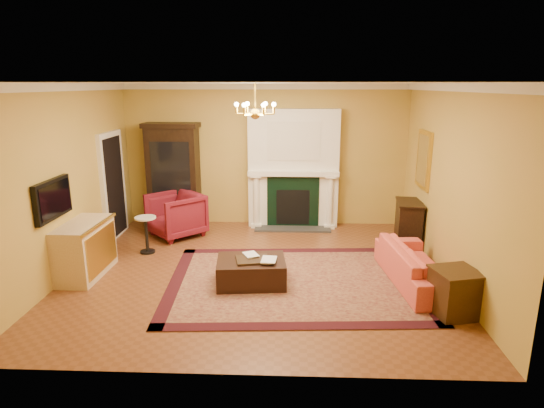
# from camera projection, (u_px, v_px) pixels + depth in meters

# --- Properties ---
(floor) EXTENTS (6.00, 5.50, 0.02)m
(floor) POSITION_uv_depth(u_px,v_px,m) (257.00, 272.00, 7.47)
(floor) COLOR brown
(floor) RESTS_ON ground
(ceiling) EXTENTS (6.00, 5.50, 0.02)m
(ceiling) POSITION_uv_depth(u_px,v_px,m) (255.00, 82.00, 6.70)
(ceiling) COLOR white
(ceiling) RESTS_ON wall_back
(wall_back) EXTENTS (6.00, 0.02, 3.00)m
(wall_back) POSITION_uv_depth(u_px,v_px,m) (265.00, 156.00, 9.75)
(wall_back) COLOR gold
(wall_back) RESTS_ON floor
(wall_front) EXTENTS (6.00, 0.02, 3.00)m
(wall_front) POSITION_uv_depth(u_px,v_px,m) (235.00, 241.00, 4.42)
(wall_front) COLOR gold
(wall_front) RESTS_ON floor
(wall_left) EXTENTS (0.02, 5.50, 3.00)m
(wall_left) POSITION_uv_depth(u_px,v_px,m) (67.00, 181.00, 7.20)
(wall_left) COLOR gold
(wall_left) RESTS_ON floor
(wall_right) EXTENTS (0.02, 5.50, 3.00)m
(wall_right) POSITION_uv_depth(u_px,v_px,m) (451.00, 184.00, 6.97)
(wall_right) COLOR gold
(wall_right) RESTS_ON floor
(fireplace) EXTENTS (1.90, 0.70, 2.50)m
(fireplace) POSITION_uv_depth(u_px,v_px,m) (293.00, 171.00, 9.63)
(fireplace) COLOR white
(fireplace) RESTS_ON wall_back
(crown_molding) EXTENTS (6.00, 5.50, 0.12)m
(crown_molding) POSITION_uv_depth(u_px,v_px,m) (259.00, 87.00, 7.64)
(crown_molding) COLOR silver
(crown_molding) RESTS_ON ceiling
(doorway) EXTENTS (0.08, 1.05, 2.10)m
(doorway) POSITION_uv_depth(u_px,v_px,m) (113.00, 186.00, 8.96)
(doorway) COLOR white
(doorway) RESTS_ON wall_left
(tv_panel) EXTENTS (0.09, 0.95, 0.58)m
(tv_panel) POSITION_uv_depth(u_px,v_px,m) (53.00, 199.00, 6.66)
(tv_panel) COLOR black
(tv_panel) RESTS_ON wall_left
(gilt_mirror) EXTENTS (0.06, 0.76, 1.05)m
(gilt_mirror) POSITION_uv_depth(u_px,v_px,m) (424.00, 160.00, 8.28)
(gilt_mirror) COLOR gold
(gilt_mirror) RESTS_ON wall_right
(chandelier) EXTENTS (0.63, 0.55, 0.53)m
(chandelier) POSITION_uv_depth(u_px,v_px,m) (255.00, 110.00, 6.80)
(chandelier) COLOR gold
(chandelier) RESTS_ON ceiling
(oriental_rug) EXTENTS (4.03, 3.12, 0.02)m
(oriental_rug) POSITION_uv_depth(u_px,v_px,m) (294.00, 282.00, 7.07)
(oriental_rug) COLOR #450E15
(oriental_rug) RESTS_ON floor
(china_cabinet) EXTENTS (1.07, 0.51, 2.11)m
(china_cabinet) POSITION_uv_depth(u_px,v_px,m) (174.00, 178.00, 9.68)
(china_cabinet) COLOR black
(china_cabinet) RESTS_ON floor
(wingback_armchair) EXTENTS (1.28, 1.29, 0.97)m
(wingback_armchair) POSITION_uv_depth(u_px,v_px,m) (176.00, 213.00, 9.11)
(wingback_armchair) COLOR maroon
(wingback_armchair) RESTS_ON floor
(pedestal_table) EXTENTS (0.38, 0.38, 0.68)m
(pedestal_table) POSITION_uv_depth(u_px,v_px,m) (146.00, 232.00, 8.21)
(pedestal_table) COLOR black
(pedestal_table) RESTS_ON floor
(commode) EXTENTS (0.57, 1.18, 0.87)m
(commode) POSITION_uv_depth(u_px,v_px,m) (85.00, 249.00, 7.23)
(commode) COLOR beige
(commode) RESTS_ON floor
(coral_sofa) EXTENTS (0.78, 2.03, 0.78)m
(coral_sofa) POSITION_uv_depth(u_px,v_px,m) (418.00, 259.00, 6.95)
(coral_sofa) COLOR #DD5646
(coral_sofa) RESTS_ON floor
(end_table) EXTENTS (0.63, 0.63, 0.60)m
(end_table) POSITION_uv_depth(u_px,v_px,m) (454.00, 294.00, 5.99)
(end_table) COLOR #341E0E
(end_table) RESTS_ON floor
(console_table) EXTENTS (0.52, 0.79, 0.83)m
(console_table) POSITION_uv_depth(u_px,v_px,m) (408.00, 224.00, 8.59)
(console_table) COLOR black
(console_table) RESTS_ON floor
(leather_ottoman) EXTENTS (1.10, 0.84, 0.38)m
(leather_ottoman) POSITION_uv_depth(u_px,v_px,m) (251.00, 271.00, 6.95)
(leather_ottoman) COLOR black
(leather_ottoman) RESTS_ON oriental_rug
(ottoman_tray) EXTENTS (0.56, 0.47, 0.03)m
(ottoman_tray) POSITION_uv_depth(u_px,v_px,m) (253.00, 260.00, 6.86)
(ottoman_tray) COLOR black
(ottoman_tray) RESTS_ON leather_ottoman
(book_a) EXTENTS (0.19, 0.11, 0.26)m
(book_a) POSITION_uv_depth(u_px,v_px,m) (245.00, 248.00, 6.91)
(book_a) COLOR gray
(book_a) RESTS_ON ottoman_tray
(book_b) EXTENTS (0.22, 0.04, 0.30)m
(book_b) POSITION_uv_depth(u_px,v_px,m) (262.00, 251.00, 6.75)
(book_b) COLOR gray
(book_b) RESTS_ON ottoman_tray
(topiary_left) EXTENTS (0.16, 0.16, 0.43)m
(topiary_left) POSITION_uv_depth(u_px,v_px,m) (258.00, 159.00, 9.55)
(topiary_left) COLOR gray
(topiary_left) RESTS_ON fireplace
(topiary_right) EXTENTS (0.17, 0.17, 0.46)m
(topiary_right) POSITION_uv_depth(u_px,v_px,m) (327.00, 158.00, 9.48)
(topiary_right) COLOR gray
(topiary_right) RESTS_ON fireplace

